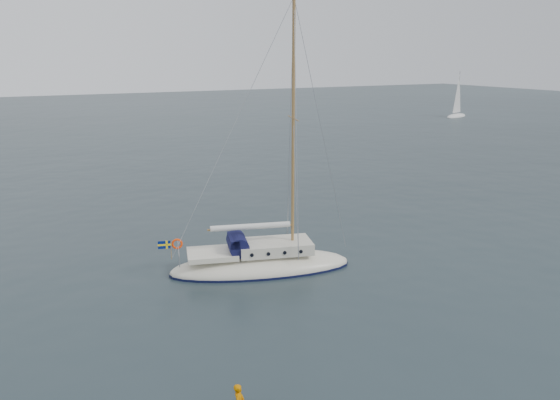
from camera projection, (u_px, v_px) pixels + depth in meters
name	position (u px, v px, depth m)	size (l,w,h in m)	color
ground	(326.00, 267.00, 30.41)	(300.00, 300.00, 0.00)	black
sailboat	(261.00, 250.00, 29.76)	(10.46, 3.13, 14.90)	beige
dinghy	(205.00, 271.00, 29.42)	(2.60, 1.17, 0.37)	#47474B
distant_yacht_b	(458.00, 96.00, 103.21)	(6.78, 3.61, 8.98)	silver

